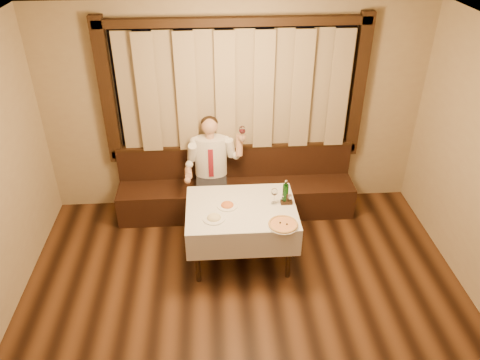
{
  "coord_description": "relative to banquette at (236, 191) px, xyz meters",
  "views": [
    {
      "loc": [
        -0.31,
        -2.7,
        3.87
      ],
      "look_at": [
        0.0,
        1.9,
        1.0
      ],
      "focal_mm": 35.0,
      "sensor_mm": 36.0,
      "label": 1
    }
  ],
  "objects": [
    {
      "name": "dining_table",
      "position": [
        0.0,
        -1.02,
        0.34
      ],
      "size": [
        1.27,
        0.97,
        0.76
      ],
      "color": "black",
      "rests_on": "ground"
    },
    {
      "name": "seated_man",
      "position": [
        -0.33,
        -0.09,
        0.52
      ],
      "size": [
        0.79,
        0.59,
        1.43
      ],
      "color": "black",
      "rests_on": "ground"
    },
    {
      "name": "pizza",
      "position": [
        0.43,
        -1.4,
        0.46
      ],
      "size": [
        0.34,
        0.34,
        0.04
      ],
      "rotation": [
        0.0,
        0.0,
        0.38
      ],
      "color": "white",
      "rests_on": "dining_table"
    },
    {
      "name": "pasta_red",
      "position": [
        -0.16,
        -0.99,
        0.48
      ],
      "size": [
        0.24,
        0.24,
        0.08
      ],
      "rotation": [
        0.0,
        0.0,
        0.21
      ],
      "color": "white",
      "rests_on": "dining_table"
    },
    {
      "name": "banquette",
      "position": [
        0.0,
        0.0,
        0.0
      ],
      "size": [
        3.2,
        0.61,
        0.94
      ],
      "color": "black",
      "rests_on": "ground"
    },
    {
      "name": "cruet_caddy",
      "position": [
        0.53,
        -0.99,
        0.5
      ],
      "size": [
        0.13,
        0.07,
        0.14
      ],
      "rotation": [
        0.0,
        0.0,
        0.02
      ],
      "color": "black",
      "rests_on": "dining_table"
    },
    {
      "name": "green_bottle",
      "position": [
        0.51,
        -0.98,
        0.58
      ],
      "size": [
        0.07,
        0.07,
        0.31
      ],
      "rotation": [
        0.0,
        0.0,
        0.13
      ],
      "color": "#104C14",
      "rests_on": "dining_table"
    },
    {
      "name": "pasta_cream",
      "position": [
        -0.32,
        -1.23,
        0.48
      ],
      "size": [
        0.26,
        0.26,
        0.09
      ],
      "rotation": [
        0.0,
        0.0,
        -0.15
      ],
      "color": "white",
      "rests_on": "dining_table"
    },
    {
      "name": "table_wine_glass",
      "position": [
        0.39,
        -0.98,
        0.6
      ],
      "size": [
        0.08,
        0.08,
        0.21
      ],
      "rotation": [
        0.0,
        0.0,
        -0.4
      ],
      "color": "white",
      "rests_on": "dining_table"
    },
    {
      "name": "room",
      "position": [
        -0.0,
        -1.75,
        1.19
      ],
      "size": [
        5.01,
        6.01,
        2.81
      ],
      "color": "black",
      "rests_on": "ground"
    }
  ]
}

